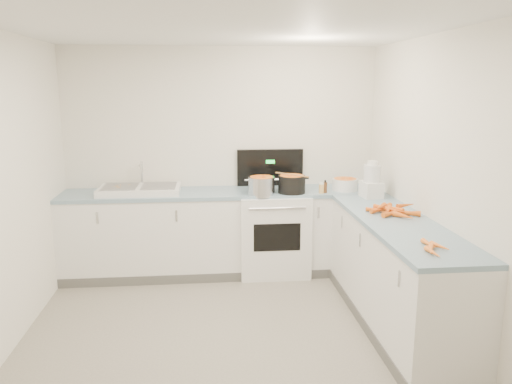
{
  "coord_description": "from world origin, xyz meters",
  "views": [
    {
      "loc": [
        -0.17,
        -3.66,
        2.07
      ],
      "look_at": [
        0.3,
        1.1,
        1.05
      ],
      "focal_mm": 35.0,
      "sensor_mm": 36.0,
      "label": 1
    }
  ],
  "objects": [
    {
      "name": "stove",
      "position": [
        0.55,
        1.69,
        0.47
      ],
      "size": [
        0.76,
        0.65,
        1.36
      ],
      "color": "white",
      "rests_on": "ground"
    },
    {
      "name": "wall_back",
      "position": [
        0.0,
        2.0,
        1.25
      ],
      "size": [
        3.5,
        0.0,
        2.5
      ],
      "primitive_type": null,
      "rotation": [
        1.57,
        0.0,
        0.0
      ],
      "color": "white",
      "rests_on": "ground"
    },
    {
      "name": "ceiling",
      "position": [
        0.0,
        0.0,
        2.5
      ],
      "size": [
        3.5,
        4.0,
        0.0
      ],
      "primitive_type": null,
      "rotation": [
        3.14,
        0.0,
        0.0
      ],
      "color": "white",
      "rests_on": "ground"
    },
    {
      "name": "wooden_spoon",
      "position": [
        0.73,
        1.54,
        1.14
      ],
      "size": [
        0.32,
        0.31,
        0.02
      ],
      "primitive_type": "cylinder",
      "rotation": [
        1.57,
        0.0,
        0.79
      ],
      "color": "#AD7A47",
      "rests_on": "black_pot"
    },
    {
      "name": "counter_right",
      "position": [
        1.45,
        0.3,
        0.47
      ],
      "size": [
        0.62,
        2.2,
        0.94
      ],
      "color": "white",
      "rests_on": "ground"
    },
    {
      "name": "black_pot",
      "position": [
        0.73,
        1.54,
        1.02
      ],
      "size": [
        0.34,
        0.34,
        0.21
      ],
      "primitive_type": "cylinder",
      "rotation": [
        0.0,
        0.0,
        0.18
      ],
      "color": "black",
      "rests_on": "stove"
    },
    {
      "name": "peeled_carrots",
      "position": [
        1.39,
        -0.48,
        0.96
      ],
      "size": [
        0.2,
        0.36,
        0.04
      ],
      "color": "orange",
      "rests_on": "counter_right"
    },
    {
      "name": "counter_back",
      "position": [
        0.0,
        1.7,
        0.47
      ],
      "size": [
        3.5,
        0.62,
        0.94
      ],
      "color": "white",
      "rests_on": "ground"
    },
    {
      "name": "carrot_pile",
      "position": [
        1.47,
        0.54,
        0.97
      ],
      "size": [
        0.46,
        0.46,
        0.09
      ],
      "color": "orange",
      "rests_on": "counter_right"
    },
    {
      "name": "mixing_bowl",
      "position": [
        1.34,
        1.62,
        1.0
      ],
      "size": [
        0.3,
        0.3,
        0.13
      ],
      "primitive_type": "cylinder",
      "rotation": [
        0.0,
        0.0,
        0.07
      ],
      "color": "white",
      "rests_on": "counter_back"
    },
    {
      "name": "food_processor",
      "position": [
        1.51,
        1.23,
        1.1
      ],
      "size": [
        0.2,
        0.24,
        0.38
      ],
      "color": "white",
      "rests_on": "counter_right"
    },
    {
      "name": "wall_front",
      "position": [
        0.0,
        -2.0,
        1.25
      ],
      "size": [
        3.5,
        0.0,
        2.5
      ],
      "primitive_type": null,
      "rotation": [
        -1.57,
        0.0,
        0.0
      ],
      "color": "white",
      "rests_on": "ground"
    },
    {
      "name": "floor",
      "position": [
        0.0,
        0.0,
        0.0
      ],
      "size": [
        3.5,
        4.0,
        0.0
      ],
      "primitive_type": null,
      "color": "gray",
      "rests_on": "ground"
    },
    {
      "name": "sink",
      "position": [
        -0.9,
        1.7,
        0.98
      ],
      "size": [
        0.86,
        0.52,
        0.31
      ],
      "color": "white",
      "rests_on": "counter_back"
    },
    {
      "name": "wall_right",
      "position": [
        1.75,
        0.0,
        1.25
      ],
      "size": [
        0.0,
        4.0,
        2.5
      ],
      "primitive_type": null,
      "rotation": [
        1.57,
        0.0,
        -1.57
      ],
      "color": "white",
      "rests_on": "ground"
    },
    {
      "name": "steel_pot",
      "position": [
        0.4,
        1.51,
        1.02
      ],
      "size": [
        0.29,
        0.29,
        0.2
      ],
      "primitive_type": "cylinder",
      "rotation": [
        0.0,
        0.0,
        -0.02
      ],
      "color": "silver",
      "rests_on": "stove"
    },
    {
      "name": "spice_jar",
      "position": [
        1.05,
        1.49,
        0.99
      ],
      "size": [
        0.06,
        0.06,
        0.1
      ],
      "primitive_type": "cylinder",
      "color": "#E5B266",
      "rests_on": "counter_back"
    },
    {
      "name": "extract_bottle",
      "position": [
        1.09,
        1.5,
        1.0
      ],
      "size": [
        0.05,
        0.05,
        0.11
      ],
      "primitive_type": "cylinder",
      "color": "#593319",
      "rests_on": "counter_back"
    },
    {
      "name": "peelings",
      "position": [
        -1.12,
        1.68,
        1.02
      ],
      "size": [
        0.21,
        0.24,
        0.01
      ],
      "color": "tan",
      "rests_on": "sink"
    }
  ]
}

